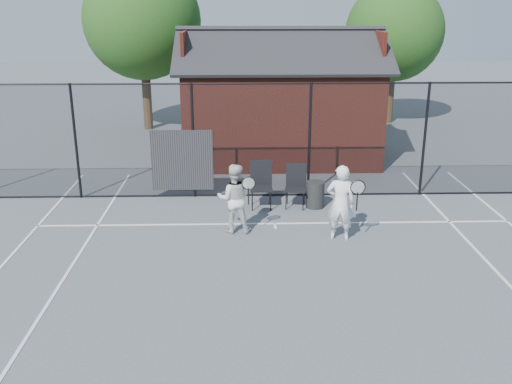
{
  "coord_description": "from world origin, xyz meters",
  "views": [
    {
      "loc": [
        -0.78,
        -9.33,
        4.94
      ],
      "look_at": [
        -0.46,
        2.06,
        1.1
      ],
      "focal_mm": 40.0,
      "sensor_mm": 36.0,
      "label": 1
    }
  ],
  "objects_px": {
    "clubhouse": "(280,109)",
    "player_front": "(341,203)",
    "waste_bin": "(315,195)",
    "chair_right": "(261,186)",
    "player_back": "(234,198)",
    "chair_left": "(295,187)"
  },
  "relations": [
    {
      "from": "clubhouse",
      "to": "chair_left",
      "type": "distance_m",
      "value": 5.02
    },
    {
      "from": "clubhouse",
      "to": "waste_bin",
      "type": "distance_m",
      "value": 5.1
    },
    {
      "from": "chair_left",
      "to": "waste_bin",
      "type": "height_order",
      "value": "chair_left"
    },
    {
      "from": "player_back",
      "to": "chair_right",
      "type": "height_order",
      "value": "player_back"
    },
    {
      "from": "clubhouse",
      "to": "player_front",
      "type": "relative_size",
      "value": 3.89
    },
    {
      "from": "player_front",
      "to": "chair_right",
      "type": "distance_m",
      "value": 2.61
    },
    {
      "from": "clubhouse",
      "to": "waste_bin",
      "type": "relative_size",
      "value": 9.76
    },
    {
      "from": "player_front",
      "to": "chair_right",
      "type": "bearing_deg",
      "value": 128.79
    },
    {
      "from": "chair_right",
      "to": "waste_bin",
      "type": "relative_size",
      "value": 1.71
    },
    {
      "from": "player_back",
      "to": "player_front",
      "type": "bearing_deg",
      "value": -12.22
    },
    {
      "from": "clubhouse",
      "to": "chair_left",
      "type": "relative_size",
      "value": 6.12
    },
    {
      "from": "waste_bin",
      "to": "chair_right",
      "type": "bearing_deg",
      "value": 180.0
    },
    {
      "from": "clubhouse",
      "to": "player_back",
      "type": "bearing_deg",
      "value": -102.56
    },
    {
      "from": "player_back",
      "to": "chair_right",
      "type": "relative_size",
      "value": 1.38
    },
    {
      "from": "clubhouse",
      "to": "player_back",
      "type": "height_order",
      "value": "clubhouse"
    },
    {
      "from": "clubhouse",
      "to": "waste_bin",
      "type": "height_order",
      "value": "clubhouse"
    },
    {
      "from": "clubhouse",
      "to": "waste_bin",
      "type": "bearing_deg",
      "value": -83.33
    },
    {
      "from": "player_front",
      "to": "waste_bin",
      "type": "bearing_deg",
      "value": 97.77
    },
    {
      "from": "player_front",
      "to": "player_back",
      "type": "relative_size",
      "value": 1.06
    },
    {
      "from": "clubhouse",
      "to": "player_front",
      "type": "height_order",
      "value": "clubhouse"
    },
    {
      "from": "player_front",
      "to": "chair_right",
      "type": "relative_size",
      "value": 1.47
    },
    {
      "from": "player_front",
      "to": "chair_left",
      "type": "xyz_separation_m",
      "value": [
        -0.78,
        2.02,
        -0.31
      ]
    }
  ]
}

